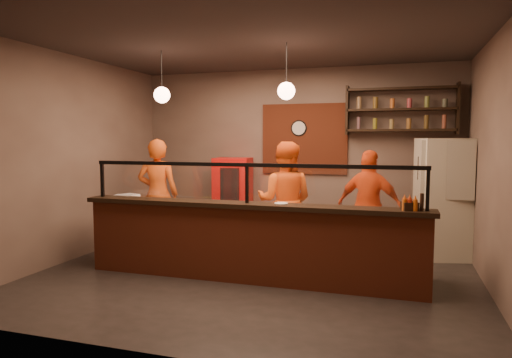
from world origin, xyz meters
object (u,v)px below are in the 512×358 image
(wall_clock, at_px, (299,128))
(red_cooler, at_px, (233,198))
(cook_left, at_px, (158,194))
(pepper_mill, at_px, (422,202))
(fridge, at_px, (444,198))
(pizza_dough, at_px, (325,212))
(cook_right, at_px, (369,206))
(condiment_caddy, at_px, (410,206))
(cook_mid, at_px, (285,201))

(wall_clock, distance_m, red_cooler, 1.82)
(cook_left, height_order, pepper_mill, cook_left)
(fridge, relative_size, pizza_dough, 3.70)
(wall_clock, bearing_deg, cook_right, -42.24)
(cook_left, bearing_deg, pizza_dough, 151.22)
(cook_left, xyz_separation_m, pizza_dough, (3.00, -0.78, -0.04))
(cook_left, distance_m, pizza_dough, 3.10)
(condiment_caddy, bearing_deg, pizza_dough, 153.36)
(wall_clock, distance_m, cook_mid, 1.91)
(cook_mid, bearing_deg, red_cooler, -43.82)
(cook_right, relative_size, red_cooler, 1.12)
(cook_right, height_order, red_cooler, cook_right)
(fridge, bearing_deg, cook_left, 177.39)
(condiment_caddy, bearing_deg, red_cooler, 141.60)
(fridge, xyz_separation_m, pepper_mill, (-0.44, -2.15, 0.21))
(red_cooler, distance_m, pepper_mill, 4.10)
(cook_mid, bearing_deg, condiment_caddy, 143.74)
(fridge, bearing_deg, condiment_caddy, -117.84)
(fridge, xyz_separation_m, red_cooler, (-3.70, 0.31, -0.18))
(red_cooler, relative_size, condiment_caddy, 8.74)
(cook_left, bearing_deg, condiment_caddy, 147.83)
(cook_right, height_order, pepper_mill, cook_right)
(fridge, xyz_separation_m, condiment_caddy, (-0.58, -2.17, 0.15))
(cook_mid, height_order, fridge, fridge)
(wall_clock, xyz_separation_m, pepper_mill, (2.06, -2.77, -0.94))
(cook_mid, xyz_separation_m, cook_right, (1.27, 0.26, -0.06))
(cook_mid, relative_size, condiment_caddy, 10.53)
(red_cooler, bearing_deg, fridge, -10.82)
(wall_clock, bearing_deg, pizza_dough, -69.34)
(cook_left, bearing_deg, cook_mid, 164.72)
(pizza_dough, bearing_deg, cook_left, 165.46)
(cook_mid, xyz_separation_m, pepper_mill, (1.95, -1.26, 0.23))
(fridge, distance_m, red_cooler, 3.72)
(wall_clock, relative_size, pizza_dough, 0.58)
(fridge, bearing_deg, red_cooler, 162.27)
(cook_right, distance_m, pepper_mill, 1.69)
(cook_mid, height_order, condiment_caddy, cook_mid)
(cook_left, relative_size, fridge, 1.00)
(cook_left, distance_m, cook_right, 3.54)
(wall_clock, bearing_deg, cook_left, -145.65)
(fridge, bearing_deg, cook_right, -163.51)
(cook_right, xyz_separation_m, condiment_caddy, (0.55, -1.54, 0.24))
(cook_right, relative_size, pizza_dough, 3.36)
(fridge, relative_size, condiment_caddy, 10.81)
(cook_mid, bearing_deg, fridge, -160.76)
(cook_mid, bearing_deg, cook_left, -2.25)
(pepper_mill, bearing_deg, pizza_dough, 156.74)
(cook_left, bearing_deg, wall_clock, -159.90)
(cook_mid, xyz_separation_m, condiment_caddy, (1.82, -1.28, 0.18))
(red_cooler, bearing_deg, cook_left, -135.39)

